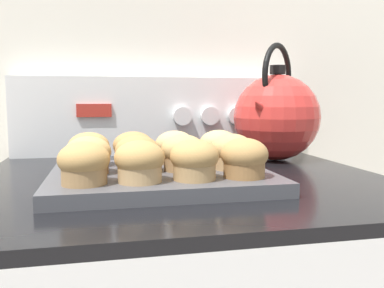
# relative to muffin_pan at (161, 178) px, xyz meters

# --- Properties ---
(wall_back) EXTENTS (8.00, 0.05, 2.40)m
(wall_back) POSITION_rel_muffin_pan_xyz_m (0.05, 0.44, 0.30)
(wall_back) COLOR silver
(wall_back) RESTS_ON ground_plane
(control_panel) EXTENTS (0.72, 0.07, 0.20)m
(control_panel) POSITION_rel_muffin_pan_xyz_m (0.05, 0.38, 0.09)
(control_panel) COLOR white
(control_panel) RESTS_ON stove_range
(muffin_pan) EXTENTS (0.36, 0.28, 0.02)m
(muffin_pan) POSITION_rel_muffin_pan_xyz_m (0.00, 0.00, 0.00)
(muffin_pan) COLOR #4C4C51
(muffin_pan) RESTS_ON stove_range
(muffin_r0_c0) EXTENTS (0.07, 0.07, 0.06)m
(muffin_r0_c0) POSITION_rel_muffin_pan_xyz_m (-0.12, -0.08, 0.04)
(muffin_r0_c0) COLOR #A37A4C
(muffin_r0_c0) RESTS_ON muffin_pan
(muffin_r0_c1) EXTENTS (0.07, 0.07, 0.06)m
(muffin_r0_c1) POSITION_rel_muffin_pan_xyz_m (-0.04, -0.08, 0.04)
(muffin_r0_c1) COLOR tan
(muffin_r0_c1) RESTS_ON muffin_pan
(muffin_r0_c2) EXTENTS (0.07, 0.07, 0.06)m
(muffin_r0_c2) POSITION_rel_muffin_pan_xyz_m (0.04, -0.08, 0.04)
(muffin_r0_c2) COLOR tan
(muffin_r0_c2) RESTS_ON muffin_pan
(muffin_r0_c3) EXTENTS (0.07, 0.07, 0.06)m
(muffin_r0_c3) POSITION_rel_muffin_pan_xyz_m (0.12, -0.08, 0.04)
(muffin_r0_c3) COLOR olive
(muffin_r0_c3) RESTS_ON muffin_pan
(muffin_r1_c0) EXTENTS (0.07, 0.07, 0.06)m
(muffin_r1_c0) POSITION_rel_muffin_pan_xyz_m (-0.12, 0.00, 0.04)
(muffin_r1_c0) COLOR olive
(muffin_r1_c0) RESTS_ON muffin_pan
(muffin_r1_c1) EXTENTS (0.07, 0.07, 0.06)m
(muffin_r1_c1) POSITION_rel_muffin_pan_xyz_m (-0.04, -0.00, 0.04)
(muffin_r1_c1) COLOR #A37A4C
(muffin_r1_c1) RESTS_ON muffin_pan
(muffin_r1_c2) EXTENTS (0.07, 0.07, 0.06)m
(muffin_r1_c2) POSITION_rel_muffin_pan_xyz_m (0.04, 0.00, 0.04)
(muffin_r1_c2) COLOR #A37A4C
(muffin_r1_c2) RESTS_ON muffin_pan
(muffin_r1_c3) EXTENTS (0.07, 0.07, 0.06)m
(muffin_r1_c3) POSITION_rel_muffin_pan_xyz_m (0.12, -0.00, 0.04)
(muffin_r1_c3) COLOR tan
(muffin_r1_c3) RESTS_ON muffin_pan
(muffin_r2_c0) EXTENTS (0.07, 0.07, 0.06)m
(muffin_r2_c0) POSITION_rel_muffin_pan_xyz_m (-0.12, 0.08, 0.04)
(muffin_r2_c0) COLOR tan
(muffin_r2_c0) RESTS_ON muffin_pan
(muffin_r2_c1) EXTENTS (0.07, 0.07, 0.06)m
(muffin_r2_c1) POSITION_rel_muffin_pan_xyz_m (-0.04, 0.08, 0.04)
(muffin_r2_c1) COLOR tan
(muffin_r2_c1) RESTS_ON muffin_pan
(muffin_r2_c2) EXTENTS (0.07, 0.07, 0.06)m
(muffin_r2_c2) POSITION_rel_muffin_pan_xyz_m (0.04, 0.08, 0.04)
(muffin_r2_c2) COLOR #A37A4C
(muffin_r2_c2) RESTS_ON muffin_pan
(muffin_r2_c3) EXTENTS (0.07, 0.07, 0.06)m
(muffin_r2_c3) POSITION_rel_muffin_pan_xyz_m (0.12, 0.08, 0.04)
(muffin_r2_c3) COLOR olive
(muffin_r2_c3) RESTS_ON muffin_pan
(tea_kettle) EXTENTS (0.21, 0.20, 0.27)m
(tea_kettle) POSITION_rel_muffin_pan_xyz_m (0.30, 0.21, 0.09)
(tea_kettle) COLOR red
(tea_kettle) RESTS_ON stove_range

